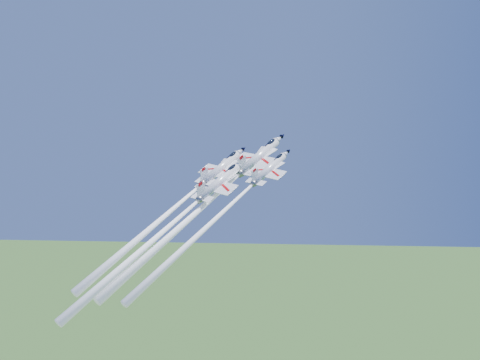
{
  "coord_description": "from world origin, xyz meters",
  "views": [
    {
      "loc": [
        6.32,
        -117.93,
        125.43
      ],
      "look_at": [
        0.0,
        0.0,
        104.81
      ],
      "focal_mm": 40.0,
      "sensor_mm": 36.0,
      "label": 1
    }
  ],
  "objects_px": {
    "jet_left": "(175,207)",
    "jet_slot": "(170,226)",
    "jet_lead": "(209,201)",
    "jet_right": "(222,212)"
  },
  "relations": [
    {
      "from": "jet_left",
      "to": "jet_slot",
      "type": "bearing_deg",
      "value": -53.99
    },
    {
      "from": "jet_left",
      "to": "jet_lead",
      "type": "bearing_deg",
      "value": 58.88
    },
    {
      "from": "jet_right",
      "to": "jet_slot",
      "type": "bearing_deg",
      "value": -144.63
    },
    {
      "from": "jet_left",
      "to": "jet_slot",
      "type": "distance_m",
      "value": 6.0
    },
    {
      "from": "jet_lead",
      "to": "jet_right",
      "type": "xyz_separation_m",
      "value": [
        3.61,
        -8.53,
        -0.4
      ]
    },
    {
      "from": "jet_lead",
      "to": "jet_right",
      "type": "height_order",
      "value": "jet_lead"
    },
    {
      "from": "jet_lead",
      "to": "jet_slot",
      "type": "bearing_deg",
      "value": -93.31
    },
    {
      "from": "jet_slot",
      "to": "jet_left",
      "type": "bearing_deg",
      "value": 126.01
    },
    {
      "from": "jet_lead",
      "to": "jet_right",
      "type": "bearing_deg",
      "value": -28.67
    },
    {
      "from": "jet_left",
      "to": "jet_slot",
      "type": "relative_size",
      "value": 0.97
    }
  ]
}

